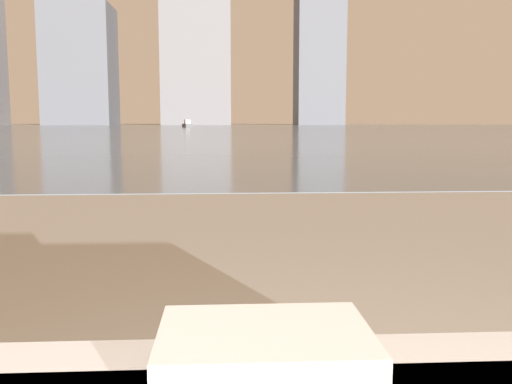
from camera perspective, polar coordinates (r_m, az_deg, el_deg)
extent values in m
cube|color=white|center=(0.77, 0.87, -17.75)|extent=(0.27, 0.20, 0.04)
cube|color=white|center=(0.75, 0.88, -14.98)|extent=(0.27, 0.20, 0.04)
cube|color=slate|center=(61.86, -3.27, 6.33)|extent=(180.00, 110.00, 0.01)
cube|color=#4C4C51|center=(75.56, -6.88, 6.62)|extent=(1.56, 2.79, 0.46)
cube|color=silver|center=(75.55, -6.89, 7.00)|extent=(0.89, 1.13, 0.53)
cube|color=slate|center=(121.70, -17.17, 11.97)|extent=(13.10, 12.18, 23.53)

